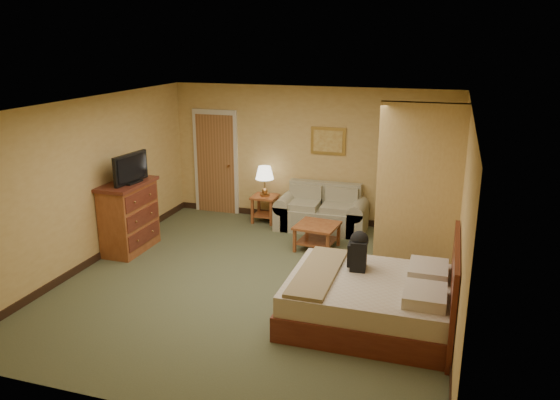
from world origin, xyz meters
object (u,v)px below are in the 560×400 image
at_px(loveseat, 322,215).
at_px(coffee_table, 317,231).
at_px(dresser, 129,216).
at_px(bed, 377,300).

distance_m(loveseat, coffee_table, 1.02).
distance_m(dresser, bed, 4.47).
bearing_deg(dresser, loveseat, 35.28).
height_order(coffee_table, dresser, dresser).
bearing_deg(coffee_table, dresser, -161.64).
bearing_deg(coffee_table, bed, -59.44).
distance_m(coffee_table, dresser, 3.15).
relative_size(dresser, bed, 0.56).
bearing_deg(bed, loveseat, 114.47).
xyz_separation_m(loveseat, bed, (1.47, -3.22, 0.04)).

